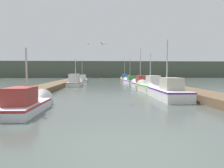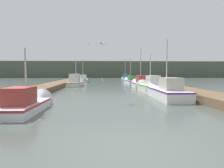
{
  "view_description": "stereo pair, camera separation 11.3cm",
  "coord_description": "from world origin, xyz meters",
  "px_view_note": "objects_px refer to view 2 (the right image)",
  "views": [
    {
      "loc": [
        -0.74,
        -4.7,
        1.9
      ],
      "look_at": [
        0.36,
        13.75,
        0.75
      ],
      "focal_mm": 32.0,
      "sensor_mm": 36.0,
      "label": 1
    },
    {
      "loc": [
        -0.62,
        -4.7,
        1.9
      ],
      "look_at": [
        0.36,
        13.75,
        0.75
      ],
      "focal_mm": 32.0,
      "sensor_mm": 36.0,
      "label": 2
    }
  ],
  "objects_px": {
    "fishing_boat_4": "(76,82)",
    "fishing_boat_0": "(28,103)",
    "fishing_boat_5": "(130,81)",
    "mooring_piling_0": "(161,86)",
    "fishing_boat_6": "(83,80)",
    "fishing_boat_2": "(149,87)",
    "fishing_boat_1": "(165,91)",
    "seagull_1": "(89,45)",
    "mooring_piling_2": "(130,78)",
    "seagull_lead": "(103,44)",
    "fishing_boat_7": "(125,79)",
    "fishing_boat_3": "(140,84)",
    "channel_buoy": "(103,79)"
  },
  "relations": [
    {
      "from": "fishing_boat_4",
      "to": "seagull_lead",
      "type": "bearing_deg",
      "value": -73.92
    },
    {
      "from": "mooring_piling_0",
      "to": "seagull_lead",
      "type": "distance_m",
      "value": 9.42
    },
    {
      "from": "fishing_boat_2",
      "to": "fishing_boat_4",
      "type": "height_order",
      "value": "fishing_boat_4"
    },
    {
      "from": "fishing_boat_3",
      "to": "mooring_piling_0",
      "type": "height_order",
      "value": "fishing_boat_3"
    },
    {
      "from": "fishing_boat_0",
      "to": "mooring_piling_0",
      "type": "xyz_separation_m",
      "value": [
        9.52,
        10.04,
        0.11
      ]
    },
    {
      "from": "fishing_boat_2",
      "to": "fishing_boat_4",
      "type": "bearing_deg",
      "value": 127.12
    },
    {
      "from": "fishing_boat_1",
      "to": "seagull_1",
      "type": "bearing_deg",
      "value": 119.66
    },
    {
      "from": "fishing_boat_0",
      "to": "channel_buoy",
      "type": "bearing_deg",
      "value": 85.53
    },
    {
      "from": "fishing_boat_4",
      "to": "mooring_piling_0",
      "type": "bearing_deg",
      "value": -35.6
    },
    {
      "from": "fishing_boat_6",
      "to": "fishing_boat_2",
      "type": "bearing_deg",
      "value": -69.83
    },
    {
      "from": "seagull_lead",
      "to": "seagull_1",
      "type": "xyz_separation_m",
      "value": [
        -1.67,
        11.96,
        1.52
      ]
    },
    {
      "from": "channel_buoy",
      "to": "fishing_boat_2",
      "type": "bearing_deg",
      "value": -81.9
    },
    {
      "from": "mooring_piling_2",
      "to": "seagull_lead",
      "type": "distance_m",
      "value": 29.93
    },
    {
      "from": "fishing_boat_1",
      "to": "seagull_1",
      "type": "xyz_separation_m",
      "value": [
        -6.16,
        10.92,
        4.75
      ]
    },
    {
      "from": "fishing_boat_0",
      "to": "channel_buoy",
      "type": "distance_m",
      "value": 38.45
    },
    {
      "from": "fishing_boat_7",
      "to": "seagull_1",
      "type": "distance_m",
      "value": 17.76
    },
    {
      "from": "fishing_boat_4",
      "to": "seagull_1",
      "type": "distance_m",
      "value": 5.4
    },
    {
      "from": "fishing_boat_4",
      "to": "channel_buoy",
      "type": "relative_size",
      "value": 6.19
    },
    {
      "from": "mooring_piling_2",
      "to": "channel_buoy",
      "type": "relative_size",
      "value": 1.12
    },
    {
      "from": "fishing_boat_3",
      "to": "fishing_boat_5",
      "type": "relative_size",
      "value": 0.97
    },
    {
      "from": "fishing_boat_0",
      "to": "fishing_boat_3",
      "type": "relative_size",
      "value": 0.89
    },
    {
      "from": "fishing_boat_6",
      "to": "channel_buoy",
      "type": "xyz_separation_m",
      "value": [
        3.68,
        11.15,
        -0.28
      ]
    },
    {
      "from": "seagull_1",
      "to": "channel_buoy",
      "type": "bearing_deg",
      "value": -6.21
    },
    {
      "from": "fishing_boat_4",
      "to": "seagull_lead",
      "type": "height_order",
      "value": "seagull_lead"
    },
    {
      "from": "fishing_boat_7",
      "to": "fishing_boat_4",
      "type": "bearing_deg",
      "value": -114.68
    },
    {
      "from": "fishing_boat_5",
      "to": "fishing_boat_6",
      "type": "relative_size",
      "value": 0.87
    },
    {
      "from": "fishing_boat_5",
      "to": "fishing_boat_2",
      "type": "bearing_deg",
      "value": -96.1
    },
    {
      "from": "fishing_boat_6",
      "to": "mooring_piling_2",
      "type": "bearing_deg",
      "value": 27.12
    },
    {
      "from": "fishing_boat_1",
      "to": "fishing_boat_5",
      "type": "xyz_separation_m",
      "value": [
        0.01,
        17.7,
        -0.09
      ]
    },
    {
      "from": "mooring_piling_0",
      "to": "mooring_piling_2",
      "type": "height_order",
      "value": "mooring_piling_2"
    },
    {
      "from": "fishing_boat_5",
      "to": "seagull_lead",
      "type": "distance_m",
      "value": 19.55
    },
    {
      "from": "fishing_boat_4",
      "to": "fishing_boat_3",
      "type": "bearing_deg",
      "value": -23.37
    },
    {
      "from": "fishing_boat_5",
      "to": "mooring_piling_0",
      "type": "relative_size",
      "value": 5.21
    },
    {
      "from": "fishing_boat_0",
      "to": "channel_buoy",
      "type": "height_order",
      "value": "fishing_boat_0"
    },
    {
      "from": "fishing_boat_2",
      "to": "seagull_lead",
      "type": "height_order",
      "value": "seagull_lead"
    },
    {
      "from": "fishing_boat_1",
      "to": "seagull_lead",
      "type": "relative_size",
      "value": 12.14
    },
    {
      "from": "fishing_boat_0",
      "to": "mooring_piling_0",
      "type": "relative_size",
      "value": 4.52
    },
    {
      "from": "fishing_boat_7",
      "to": "mooring_piling_0",
      "type": "distance_m",
      "value": 21.16
    },
    {
      "from": "fishing_boat_2",
      "to": "fishing_boat_6",
      "type": "relative_size",
      "value": 0.8
    },
    {
      "from": "fishing_boat_7",
      "to": "seagull_lead",
      "type": "distance_m",
      "value": 28.39
    },
    {
      "from": "fishing_boat_7",
      "to": "mooring_piling_0",
      "type": "height_order",
      "value": "fishing_boat_7"
    },
    {
      "from": "fishing_boat_0",
      "to": "seagull_lead",
      "type": "relative_size",
      "value": 9.26
    },
    {
      "from": "fishing_boat_6",
      "to": "channel_buoy",
      "type": "bearing_deg",
      "value": 68.7
    },
    {
      "from": "fishing_boat_2",
      "to": "channel_buoy",
      "type": "height_order",
      "value": "fishing_boat_2"
    },
    {
      "from": "fishing_boat_7",
      "to": "fishing_boat_5",
      "type": "bearing_deg",
      "value": -85.8
    },
    {
      "from": "fishing_boat_4",
      "to": "seagull_lead",
      "type": "distance_m",
      "value": 14.61
    },
    {
      "from": "fishing_boat_4",
      "to": "fishing_boat_6",
      "type": "xyz_separation_m",
      "value": [
        0.0,
        9.9,
        -0.08
      ]
    },
    {
      "from": "fishing_boat_1",
      "to": "seagull_lead",
      "type": "bearing_deg",
      "value": -166.81
    },
    {
      "from": "fishing_boat_4",
      "to": "fishing_boat_0",
      "type": "bearing_deg",
      "value": -88.73
    },
    {
      "from": "fishing_boat_6",
      "to": "mooring_piling_2",
      "type": "relative_size",
      "value": 5.33
    }
  ]
}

